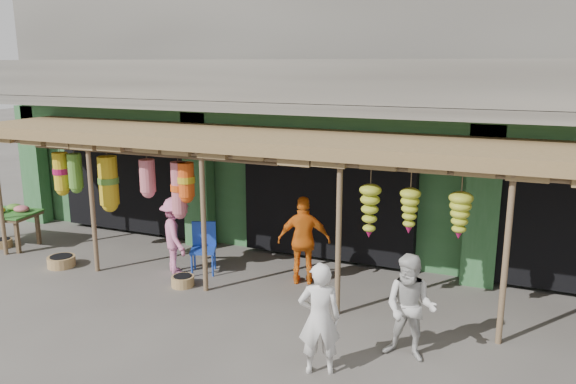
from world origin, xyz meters
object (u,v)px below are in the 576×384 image
at_px(flower_table, 3,213).
at_px(person_right, 410,308).
at_px(blue_chair, 204,245).
at_px(person_front, 319,319).
at_px(person_vendor, 304,240).
at_px(person_shopper, 175,235).

bearing_deg(flower_table, person_right, -16.18).
bearing_deg(blue_chair, person_right, -46.59).
xyz_separation_m(person_front, person_right, (1.02, 0.83, -0.02)).
relative_size(flower_table, person_vendor, 1.01).
height_order(person_front, person_vendor, person_vendor).
bearing_deg(flower_table, person_vendor, -2.78).
relative_size(blue_chair, person_shopper, 0.65).
xyz_separation_m(flower_table, person_front, (8.32, -2.22, 0.01)).
distance_m(flower_table, person_front, 8.61).
bearing_deg(person_shopper, person_front, -168.62).
distance_m(flower_table, person_vendor, 7.01).
distance_m(flower_table, person_shopper, 4.48).
bearing_deg(person_vendor, person_front, 95.53).
distance_m(blue_chair, person_shopper, 0.58).
distance_m(person_vendor, person_shopper, 2.55).
xyz_separation_m(person_front, person_vendor, (-1.33, 2.83, 0.06)).
bearing_deg(blue_chair, person_front, -62.32).
distance_m(blue_chair, person_front, 4.27).
xyz_separation_m(blue_chair, person_shopper, (-0.47, -0.26, 0.21)).
distance_m(person_right, person_shopper, 5.10).
xyz_separation_m(person_vendor, person_shopper, (-2.51, -0.47, -0.08)).
height_order(blue_chair, person_vendor, person_vendor).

